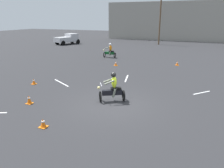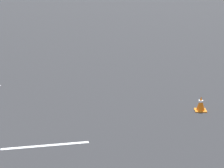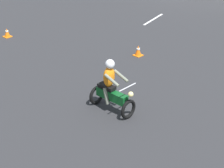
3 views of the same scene
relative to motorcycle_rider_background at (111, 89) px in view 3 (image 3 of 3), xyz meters
name	(u,v)px [view 3 (image 3 of 3)]	position (x,y,z in m)	size (l,w,h in m)	color
motorcycle_rider_background	(111,89)	(0.00, 0.00, 0.00)	(1.52, 0.70, 1.66)	black
traffic_cone_near_left	(138,51)	(2.26, -3.77, -0.52)	(0.32, 0.32, 0.42)	orange
traffic_cone_far_center	(7,33)	(7.69, -1.35, -0.54)	(0.32, 0.32, 0.39)	orange
lane_stripe_n	(153,19)	(4.73, -7.68, -0.72)	(0.10, 1.98, 0.01)	silver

